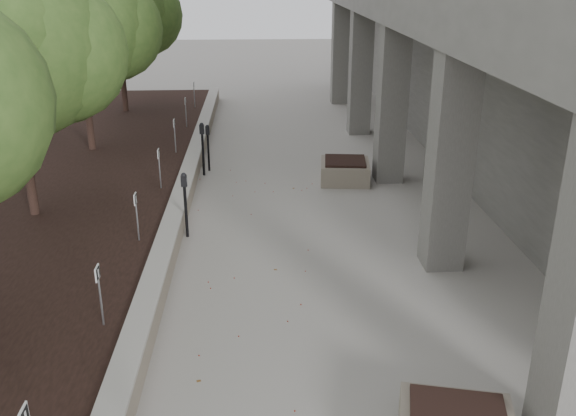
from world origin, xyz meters
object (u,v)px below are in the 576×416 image
object	(u,v)px
crabapple_tree_5	(119,34)
planter_back	(345,170)
crabapple_tree_4	(81,52)
crabapple_tree_3	(15,86)
parking_meter_4	(203,149)
parking_meter_5	(208,148)
parking_meter_3	(186,205)

from	to	relation	value
crabapple_tree_5	planter_back	bearing A→B (deg)	-45.02
crabapple_tree_4	crabapple_tree_5	xyz separation A→B (m)	(0.00, 5.00, 0.00)
crabapple_tree_3	crabapple_tree_5	bearing A→B (deg)	90.00
crabapple_tree_5	planter_back	xyz separation A→B (m)	(7.05, -7.05, -2.83)
parking_meter_4	parking_meter_5	distance (m)	0.42
parking_meter_5	parking_meter_4	bearing A→B (deg)	-115.03
parking_meter_3	planter_back	distance (m)	5.13
crabapple_tree_4	crabapple_tree_3	bearing A→B (deg)	-90.00
parking_meter_4	planter_back	distance (m)	3.84
parking_meter_4	planter_back	bearing A→B (deg)	-8.92
parking_meter_3	parking_meter_4	world-z (taller)	parking_meter_4
crabapple_tree_4	parking_meter_5	size ratio (longest dim) A/B	4.17
crabapple_tree_5	parking_meter_4	world-z (taller)	crabapple_tree_5
parking_meter_5	crabapple_tree_4	bearing A→B (deg)	154.74
crabapple_tree_3	parking_meter_3	bearing A→B (deg)	-8.35
crabapple_tree_3	parking_meter_3	xyz separation A→B (m)	(3.25, -0.48, -2.41)
crabapple_tree_4	crabapple_tree_5	world-z (taller)	same
crabapple_tree_3	planter_back	xyz separation A→B (m)	(7.05, 2.95, -2.83)
crabapple_tree_3	crabapple_tree_5	distance (m)	10.00
crabapple_tree_5	planter_back	size ratio (longest dim) A/B	4.33
crabapple_tree_4	parking_meter_4	bearing A→B (deg)	-22.67
crabapple_tree_4	parking_meter_5	world-z (taller)	crabapple_tree_4
crabapple_tree_5	parking_meter_3	size ratio (longest dim) A/B	3.84
crabapple_tree_4	parking_meter_4	xyz separation A→B (m)	(3.29, -1.37, -2.39)
crabapple_tree_3	planter_back	size ratio (longest dim) A/B	4.33
crabapple_tree_5	parking_meter_5	bearing A→B (deg)	-60.35
parking_meter_3	parking_meter_4	xyz separation A→B (m)	(0.04, 4.10, 0.02)
parking_meter_3	planter_back	world-z (taller)	parking_meter_3
parking_meter_3	parking_meter_5	distance (m)	4.50
crabapple_tree_5	parking_meter_3	world-z (taller)	crabapple_tree_5
parking_meter_3	parking_meter_5	xyz separation A→B (m)	(0.15, 4.50, -0.06)
crabapple_tree_3	parking_meter_3	distance (m)	4.07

